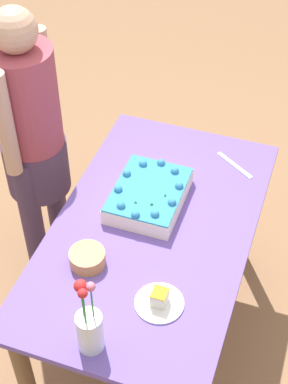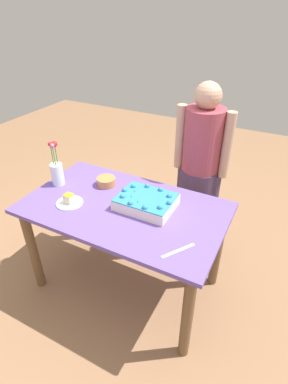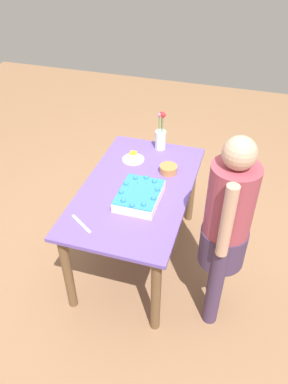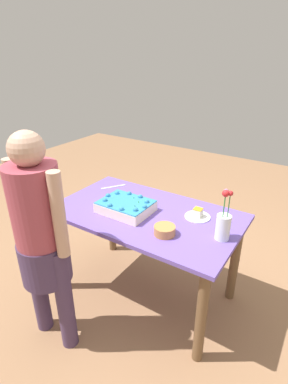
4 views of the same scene
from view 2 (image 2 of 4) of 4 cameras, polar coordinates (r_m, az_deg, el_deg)
name	(u,v)px [view 2 (image 2 of 4)]	position (r m, az deg, el deg)	size (l,w,h in m)	color
ground_plane	(127,282)	(2.58, -3.24, -16.78)	(8.00, 8.00, 0.00)	#946B4A
dining_table	(124,221)	(2.14, -3.77, -5.58)	(1.39, 0.81, 0.77)	#6950AF
sheet_cake	(146,202)	(2.03, 0.39, -1.84)	(0.38, 0.29, 0.10)	white
serving_plate_with_slice	(69,201)	(2.14, -14.03, -1.68)	(0.18, 0.18, 0.07)	white
cake_knife	(178,251)	(1.73, 6.52, -11.06)	(0.22, 0.02, 0.00)	silver
flower_vase	(57,171)	(2.34, -16.25, 3.78)	(0.09, 0.09, 0.35)	white
fruit_bowl	(106,181)	(2.29, -7.21, 2.00)	(0.14, 0.14, 0.06)	#C07F42
person_standing	(200,163)	(2.47, 10.71, 5.47)	(0.45, 0.31, 1.49)	#453353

